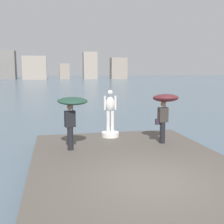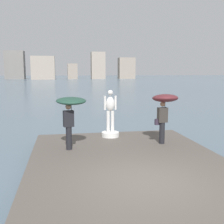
% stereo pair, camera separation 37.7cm
% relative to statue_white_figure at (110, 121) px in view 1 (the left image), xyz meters
% --- Properties ---
extents(ground_plane, '(400.00, 400.00, 0.00)m').
position_rel_statue_white_figure_xyz_m(ground_plane, '(0.04, 34.73, -1.10)').
color(ground_plane, slate).
extents(pier, '(6.57, 9.16, 0.40)m').
position_rel_statue_white_figure_xyz_m(pier, '(0.04, -3.69, -0.90)').
color(pier, '#564F47').
rests_on(pier, ground).
extents(statue_white_figure, '(0.79, 0.79, 2.11)m').
position_rel_statue_white_figure_xyz_m(statue_white_figure, '(0.00, 0.00, 0.00)').
color(statue_white_figure, white).
rests_on(statue_white_figure, pier).
extents(onlooker_left, '(1.29, 1.30, 2.00)m').
position_rel_statue_white_figure_xyz_m(onlooker_left, '(-1.80, -1.76, 0.90)').
color(onlooker_left, black).
rests_on(onlooker_left, pier).
extents(onlooker_right, '(1.12, 1.14, 2.04)m').
position_rel_statue_white_figure_xyz_m(onlooker_right, '(1.95, -1.53, 0.92)').
color(onlooker_right, black).
rests_on(onlooker_right, pier).
extents(distant_skyline, '(70.91, 13.71, 12.39)m').
position_rel_statue_white_figure_xyz_m(distant_skyline, '(-9.39, 114.78, 4.29)').
color(distant_skyline, gray).
rests_on(distant_skyline, ground).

